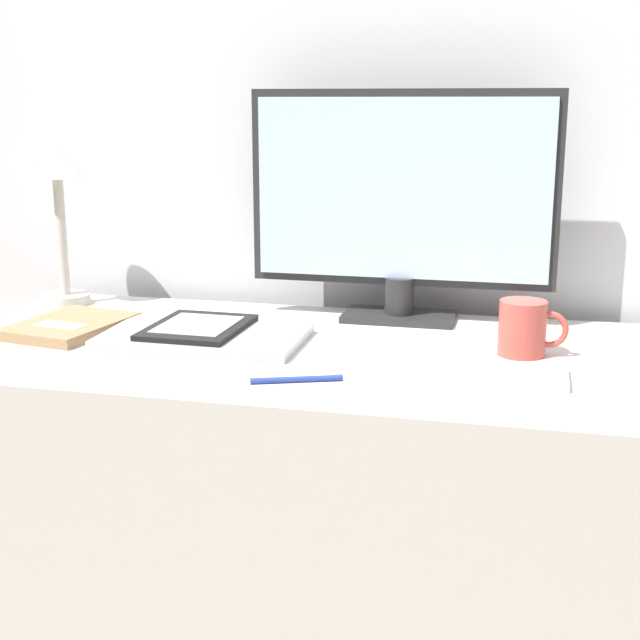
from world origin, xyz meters
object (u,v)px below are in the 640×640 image
monitor (402,201)px  notebook (70,326)px  pen (297,379)px  coffee_mug (524,328)px  keyboard (451,370)px  desk_lamp (59,195)px  laptop (205,337)px  ereader (198,327)px

monitor → notebook: 0.62m
pen → coffee_mug: bearing=35.3°
notebook → pen: notebook is taller
keyboard → desk_lamp: size_ratio=1.08×
coffee_mug → desk_lamp: bearing=169.6°
keyboard → coffee_mug: (0.10, 0.13, 0.04)m
monitor → keyboard: bearing=-68.6°
monitor → coffee_mug: monitor is taller
coffee_mug → monitor: bearing=140.1°
desk_lamp → coffee_mug: (0.89, -0.16, -0.17)m
keyboard → coffee_mug: coffee_mug is taller
monitor → desk_lamp: 0.66m
desk_lamp → notebook: desk_lamp is taller
monitor → laptop: bearing=-141.8°
monitor → keyboard: monitor is taller
notebook → pen: 0.50m
ereader → coffee_mug: bearing=3.2°
monitor → pen: bearing=-101.8°
coffee_mug → pen: bearing=-144.7°
monitor → laptop: (-0.29, -0.23, -0.21)m
desk_lamp → notebook: (0.12, -0.19, -0.21)m
monitor → ereader: (-0.31, -0.22, -0.20)m
notebook → coffee_mug: coffee_mug is taller
monitor → keyboard: size_ratio=1.66×
ereader → notebook: size_ratio=0.84×
laptop → desk_lamp: desk_lamp is taller
coffee_mug → keyboard: bearing=-127.0°
desk_lamp → notebook: bearing=-59.3°
monitor → notebook: monitor is taller
keyboard → laptop: size_ratio=1.00×
notebook → pen: (0.46, -0.19, -0.00)m
ereader → keyboard: bearing=-13.3°
desk_lamp → coffee_mug: bearing=-10.4°
keyboard → pen: 0.23m
keyboard → ereader: (-0.43, 0.10, 0.01)m
keyboard → monitor: bearing=111.4°
pen → keyboard: bearing=22.5°
keyboard → notebook: bearing=171.3°
desk_lamp → coffee_mug: desk_lamp is taller
laptop → notebook: size_ratio=1.41×
ereader → notebook: (-0.24, -0.00, -0.01)m
keyboard → desk_lamp: (-0.79, 0.30, 0.21)m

